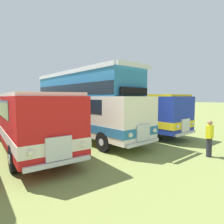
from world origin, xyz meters
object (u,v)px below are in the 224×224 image
(bus_fifth_in_row, at_px, (125,110))
(bus_third_in_row, at_px, (26,116))
(marshal_person, at_px, (209,138))
(bus_fourth_in_row, at_px, (84,104))

(bus_fifth_in_row, bearing_deg, bus_third_in_row, -177.61)
(bus_fifth_in_row, bearing_deg, marshal_person, -101.35)
(bus_fourth_in_row, height_order, marshal_person, bus_fourth_in_row)
(bus_fifth_in_row, bearing_deg, bus_fourth_in_row, 179.89)
(bus_fourth_in_row, relative_size, bus_fifth_in_row, 0.99)
(bus_fourth_in_row, xyz_separation_m, marshal_person, (2.36, -7.51, -1.47))
(bus_fourth_in_row, bearing_deg, bus_fifth_in_row, -0.11)
(bus_third_in_row, height_order, bus_fifth_in_row, same)
(bus_fourth_in_row, bearing_deg, bus_third_in_row, -175.12)
(bus_third_in_row, relative_size, bus_fifth_in_row, 0.97)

